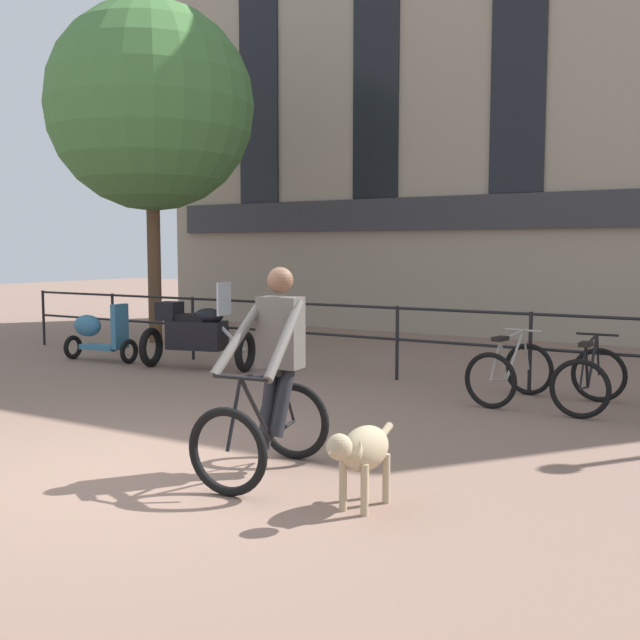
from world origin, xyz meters
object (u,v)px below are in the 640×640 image
(parked_motorcycle, at_px, (196,333))
(parked_bicycle_mid_left, at_px, (590,379))
(dog, at_px, (362,451))
(parked_bicycle_near_lamp, at_px, (510,372))
(cyclist_with_bike, at_px, (271,381))
(parked_scooter, at_px, (98,333))

(parked_motorcycle, bearing_deg, parked_bicycle_mid_left, -101.96)
(dog, distance_m, parked_bicycle_near_lamp, 4.27)
(parked_motorcycle, height_order, parked_bicycle_near_lamp, parked_motorcycle)
(parked_bicycle_mid_left, bearing_deg, cyclist_with_bike, 65.20)
(cyclist_with_bike, relative_size, parked_bicycle_mid_left, 1.53)
(cyclist_with_bike, height_order, parked_bicycle_near_lamp, cyclist_with_bike)
(cyclist_with_bike, relative_size, dog, 1.97)
(parked_motorcycle, height_order, parked_scooter, parked_motorcycle)
(parked_motorcycle, xyz_separation_m, parked_bicycle_near_lamp, (4.87, 0.09, -0.20))
(parked_scooter, bearing_deg, parked_bicycle_mid_left, -92.97)
(parked_bicycle_near_lamp, bearing_deg, dog, 101.45)
(dog, bearing_deg, parked_bicycle_near_lamp, 95.65)
(parked_bicycle_mid_left, bearing_deg, parked_scooter, 1.97)
(cyclist_with_bike, xyz_separation_m, parked_motorcycle, (-4.03, 3.76, -0.20))
(cyclist_with_bike, bearing_deg, parked_bicycle_near_lamp, 71.46)
(dog, bearing_deg, cyclist_with_bike, 161.63)
(parked_scooter, bearing_deg, dog, -124.62)
(parked_scooter, bearing_deg, parked_motorcycle, -89.18)
(dog, xyz_separation_m, parked_motorcycle, (-5.09, 4.17, 0.14))
(parked_bicycle_mid_left, bearing_deg, dog, 80.48)
(cyclist_with_bike, height_order, parked_bicycle_mid_left, cyclist_with_bike)
(dog, height_order, parked_bicycle_mid_left, parked_bicycle_mid_left)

